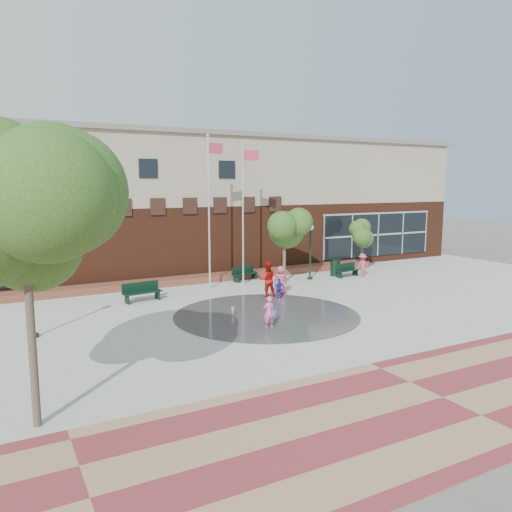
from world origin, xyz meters
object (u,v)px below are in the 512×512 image
flagpole_right (244,206)px  tree_big_left (23,214)px  flagpole_left (210,204)px  child_splash (269,312)px  bench_left (142,296)px  trash_can (335,267)px

flagpole_right → tree_big_left: bearing=-118.0°
flagpole_left → child_splash: (-1.03, -8.50, -4.13)m
flagpole_left → child_splash: 9.51m
child_splash → flagpole_left: bearing=-94.6°
flagpole_left → bench_left: flagpole_left is taller
flagpole_right → bench_left: (-6.50, -1.44, -4.31)m
trash_can → tree_big_left: size_ratio=0.15×
tree_big_left → flagpole_right: bearing=46.7°
flagpole_left → bench_left: bearing=-168.3°
bench_left → child_splash: bearing=-72.8°
child_splash → trash_can: bearing=-137.3°
bench_left → child_splash: child_splash is taller
flagpole_right → trash_can: size_ratio=7.45×
flagpole_right → trash_can: (6.45, -0.34, -4.07)m
flagpole_right → tree_big_left: (-12.38, -13.13, 0.59)m
trash_can → tree_big_left: bearing=-145.8°
trash_can → tree_big_left: (-18.83, -12.79, 4.66)m
tree_big_left → child_splash: 11.27m
trash_can → tree_big_left: tree_big_left is taller
bench_left → trash_can: trash_can is taller
tree_big_left → bench_left: bearing=63.3°
flagpole_right → flagpole_left: bearing=-164.7°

